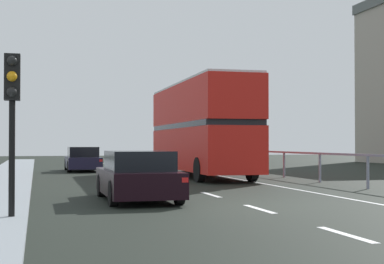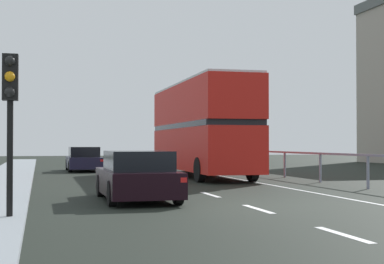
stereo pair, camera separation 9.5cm
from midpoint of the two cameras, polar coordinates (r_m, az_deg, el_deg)
ground_plane at (r=15.06m, az=5.17°, el=-7.22°), size 75.37×120.00×0.10m
lane_paint_markings at (r=24.20m, az=2.50°, el=-4.78°), size 3.50×46.00×0.01m
bridge_side_railing at (r=25.54m, az=10.66°, el=-2.43°), size 0.10×42.00×1.19m
double_decker_bus_red at (r=27.61m, az=0.97°, el=0.52°), size 2.60×11.23×4.36m
hatchback_car_near at (r=16.08m, az=-5.19°, el=-4.32°), size 1.87×4.21×1.35m
traffic_signal_pole at (r=11.95m, az=-17.01°, el=3.48°), size 0.30×0.42×3.15m
sedan_car_ahead at (r=33.30m, az=-10.38°, el=-2.64°), size 1.82×4.35×1.35m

